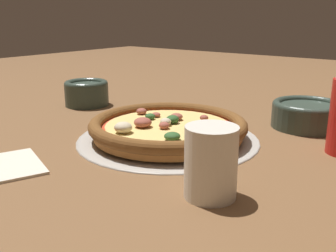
% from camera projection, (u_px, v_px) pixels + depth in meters
% --- Properties ---
extents(ground_plane, '(3.00, 3.00, 0.00)m').
position_uv_depth(ground_plane, '(168.00, 140.00, 0.72)').
color(ground_plane, brown).
extents(pizza_tray, '(0.33, 0.33, 0.01)m').
position_uv_depth(pizza_tray, '(168.00, 138.00, 0.71)').
color(pizza_tray, '#B7B2A8').
rests_on(pizza_tray, ground_plane).
extents(pizza, '(0.29, 0.29, 0.04)m').
position_uv_depth(pizza, '(168.00, 127.00, 0.71)').
color(pizza, '#A86B33').
rests_on(pizza, pizza_tray).
extents(bowl_near, '(0.14, 0.14, 0.05)m').
position_uv_depth(bowl_near, '(308.00, 114.00, 0.79)').
color(bowl_near, '#334238').
rests_on(bowl_near, ground_plane).
extents(bowl_far, '(0.11, 0.11, 0.06)m').
position_uv_depth(bowl_far, '(87.00, 92.00, 0.97)').
color(bowl_far, '#334238').
rests_on(bowl_far, ground_plane).
extents(drinking_cup, '(0.07, 0.07, 0.09)m').
position_uv_depth(drinking_cup, '(211.00, 162.00, 0.48)').
color(drinking_cup, silver).
rests_on(drinking_cup, ground_plane).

